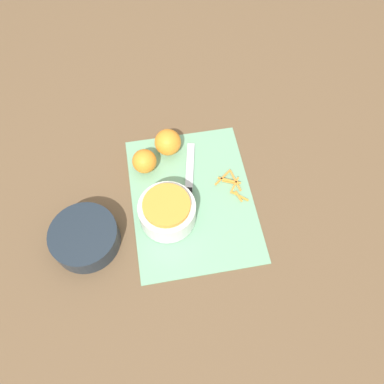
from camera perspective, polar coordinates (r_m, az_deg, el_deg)
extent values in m
plane|color=brown|center=(1.06, 0.00, -0.94)|extent=(4.00, 4.00, 0.00)
cube|color=#75AD84|center=(1.05, 0.00, -0.86)|extent=(0.45, 0.34, 0.01)
cylinder|color=silver|center=(0.99, -3.77, -3.09)|extent=(0.15, 0.15, 0.07)
cylinder|color=orange|center=(0.96, -3.90, -2.07)|extent=(0.12, 0.12, 0.02)
cylinder|color=#1E2833|center=(1.01, -15.99, -6.69)|extent=(0.18, 0.18, 0.06)
cube|color=black|center=(1.03, -0.62, -1.92)|extent=(0.10, 0.04, 0.02)
cube|color=silver|center=(1.10, -0.32, 4.00)|extent=(0.16, 0.06, 0.00)
sphere|color=orange|center=(1.08, -7.26, 4.68)|extent=(0.07, 0.07, 0.07)
sphere|color=orange|center=(1.11, -3.70, 7.57)|extent=(0.08, 0.08, 0.08)
cube|color=orange|center=(1.08, 5.79, 1.49)|extent=(0.02, 0.04, 0.00)
cube|color=orange|center=(1.08, 6.64, 1.71)|extent=(0.07, 0.02, 0.00)
cube|color=orange|center=(1.08, 4.72, 2.24)|extent=(0.04, 0.06, 0.00)
cube|color=orange|center=(1.06, 7.33, -0.65)|extent=(0.04, 0.04, 0.00)
cube|color=orange|center=(1.07, 5.70, 1.76)|extent=(0.03, 0.06, 0.00)
cube|color=orange|center=(1.07, 6.50, 1.05)|extent=(0.05, 0.04, 0.00)
cube|color=orange|center=(1.05, 7.13, -0.68)|extent=(0.04, 0.01, 0.00)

